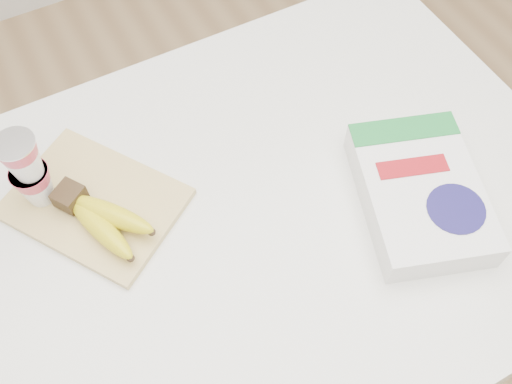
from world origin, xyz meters
The scene contains 6 objects.
room centered at (0.00, 0.00, 1.35)m, with size 4.00×4.00×4.00m.
table centered at (0.00, 0.00, 0.50)m, with size 1.32×0.88×0.99m, color white.
cutting_board centered at (-0.19, 0.15, 1.00)m, with size 0.22×0.30×0.01m, color tan.
bananas centered at (-0.19, 0.09, 1.03)m, with size 0.15×0.20×0.06m.
yogurt_stack centered at (-0.27, 0.20, 1.09)m, with size 0.07×0.07×0.16m.
cereal_box centered at (0.32, -0.12, 1.02)m, with size 0.28×0.34×0.07m.
Camera 1 is at (-0.19, -0.45, 1.88)m, focal length 40.00 mm.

